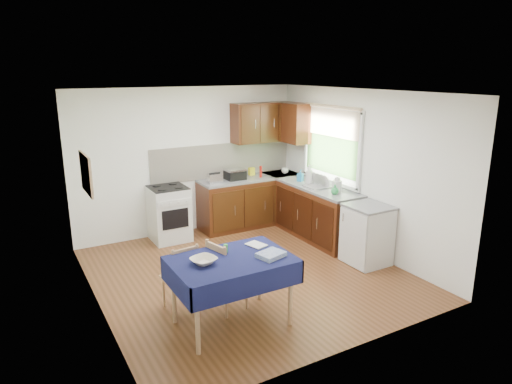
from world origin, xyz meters
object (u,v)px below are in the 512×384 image
chair_far (182,276)px  chair_near (225,274)px  toaster (215,178)px  dish_rack (320,185)px  kettle (337,185)px  dining_table (231,267)px  sandwich_press (235,174)px

chair_far → chair_near: 0.51m
toaster → dish_rack: dish_rack is taller
chair_far → chair_near: chair_near is taller
kettle → dish_rack: bearing=91.5°
dining_table → chair_near: (0.07, 0.31, -0.22)m
chair_near → kettle: size_ratio=3.51×
toaster → dish_rack: size_ratio=0.51×
chair_far → dish_rack: bearing=-164.9°
kettle → chair_far: bearing=-166.0°
toaster → kettle: size_ratio=0.95×
chair_near → kettle: (2.44, 0.96, 0.54)m
toaster → dish_rack: bearing=-54.4°
kettle → sandwich_press: bearing=122.1°
chair_near → kettle: bearing=-82.6°
chair_far → dish_rack: 3.12m
chair_far → dish_rack: (2.87, 1.13, 0.48)m
toaster → chair_far: bearing=-140.2°
chair_far → dish_rack: dish_rack is taller
chair_far → sandwich_press: bearing=-135.8°
dining_table → kettle: (2.50, 1.27, 0.33)m
chair_near → sandwich_press: size_ratio=2.72×
dining_table → chair_far: chair_far is taller
dining_table → toaster: size_ratio=5.47×
toaster → dish_rack: 1.78m
kettle → chair_near: bearing=-158.5°
sandwich_press → chair_far: bearing=-130.1°
dish_rack → kettle: bearing=-91.4°
dish_rack → kettle: (0.01, -0.42, 0.09)m
chair_far → chair_near: (0.44, -0.24, 0.02)m
chair_far → toaster: toaster is taller
dining_table → dish_rack: bearing=23.8°
dish_rack → sandwich_press: bearing=127.3°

